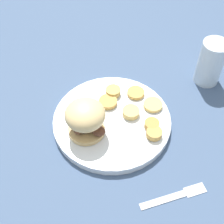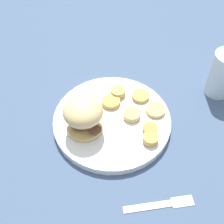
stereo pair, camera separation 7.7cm
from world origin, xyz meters
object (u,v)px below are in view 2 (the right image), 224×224
at_px(dinner_plate, 112,121).
at_px(sandwich, 83,115).
at_px(drinking_glass, 222,74).
at_px(fork, 160,205).

xyz_separation_m(dinner_plate, sandwich, (0.01, 0.07, 0.06)).
height_order(dinner_plate, sandwich, sandwich).
relative_size(sandwich, drinking_glass, 0.77).
bearing_deg(sandwich, dinner_plate, -95.69).
xyz_separation_m(dinner_plate, fork, (-0.24, 0.02, -0.01)).
distance_m(fork, drinking_glass, 0.39).
bearing_deg(sandwich, drinking_glass, -97.74).
height_order(dinner_plate, fork, dinner_plate).
distance_m(dinner_plate, sandwich, 0.10).
height_order(sandwich, fork, sandwich).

